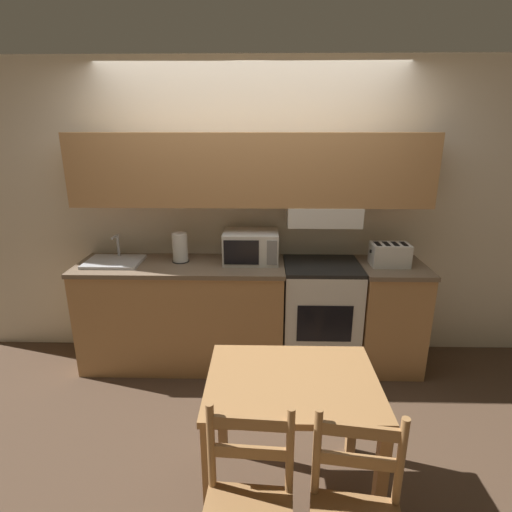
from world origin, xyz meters
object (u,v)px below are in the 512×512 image
microwave (251,247)px  sink_basin (114,261)px  paper_towel_roll (180,248)px  toaster (390,254)px  stove_range (320,315)px  dining_table (292,400)px

microwave → sink_basin: bearing=-176.1°
sink_basin → paper_towel_roll: (0.55, 0.06, 0.11)m
microwave → sink_basin: microwave is taller
toaster → sink_basin: sink_basin is taller
stove_range → microwave: (-0.60, 0.07, 0.59)m
stove_range → toaster: toaster is taller
toaster → sink_basin: size_ratio=0.69×
sink_basin → paper_towel_roll: size_ratio=1.84×
microwave → stove_range: bearing=-6.6°
toaster → dining_table: 1.65m
microwave → sink_basin: size_ratio=1.00×
toaster → dining_table: bearing=-123.1°
stove_range → paper_towel_roll: 1.33m
sink_basin → toaster: bearing=-0.2°
stove_range → dining_table: bearing=-103.8°
stove_range → sink_basin: sink_basin is taller
stove_range → paper_towel_roll: bearing=177.7°
toaster → sink_basin: (-2.28, 0.01, -0.08)m
dining_table → toaster: bearing=56.9°
stove_range → paper_towel_roll: (-1.19, 0.05, 0.58)m
stove_range → toaster: size_ratio=2.92×
microwave → dining_table: bearing=-79.5°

